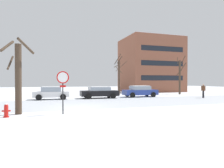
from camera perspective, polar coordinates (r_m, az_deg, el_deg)
ground_plane at (r=15.45m, az=-9.62°, el=-6.77°), size 120.00×120.00×0.00m
road_surface at (r=18.67m, az=-11.10°, el=-5.46°), size 80.00×8.55×0.00m
stop_sign at (r=12.77m, az=-13.77°, el=0.00°), size 0.74×0.19×2.65m
fire_hydrant at (r=12.82m, az=-27.79°, el=-6.62°), size 0.44×0.30×0.79m
parked_car_white at (r=23.48m, az=-16.88°, el=-2.42°), size 3.88×2.04×1.44m
parked_car_black at (r=24.18m, az=-3.63°, el=-2.32°), size 4.51×2.16×1.39m
parked_car_blue at (r=26.38m, az=7.95°, el=-2.01°), size 4.43×2.10×1.46m
pedestrian_crossing at (r=26.88m, az=24.47°, el=-1.51°), size 0.50×0.46×1.69m
tree_far_right at (r=29.30m, az=2.01°, el=2.48°), size 1.89×1.87×6.10m
tree_near_corner at (r=13.59m, az=-25.13°, el=2.19°), size 1.90×1.87×4.65m
tree_far_left at (r=33.17m, az=18.70°, el=2.19°), size 1.27×1.45×5.98m
building_far_right at (r=41.37m, az=10.81°, el=5.32°), size 10.72×9.12×10.63m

